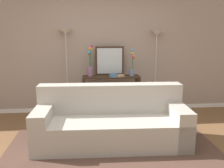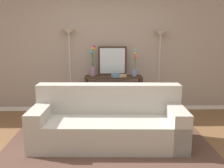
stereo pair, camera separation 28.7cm
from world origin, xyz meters
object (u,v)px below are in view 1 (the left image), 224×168
book_row_under_console (95,112)px  wall_mirror (110,61)px  floor_lamp_left (66,48)px  book_stack (119,76)px  vase_short_flowers (132,66)px  fruit_bowl (114,75)px  couch (111,123)px  console_table (111,89)px  floor_lamp_right (156,48)px  vase_tall_flowers (90,63)px

book_row_under_console → wall_mirror: bearing=23.3°
floor_lamp_left → wall_mirror: bearing=1.2°
wall_mirror → book_stack: size_ratio=2.58×
wall_mirror → vase_short_flowers: size_ratio=1.08×
vase_short_flowers → floor_lamp_left: bearing=173.9°
book_stack → fruit_bowl: bearing=-176.6°
couch → console_table: couch is taller
wall_mirror → fruit_bowl: bearing=-76.2°
floor_lamp_left → floor_lamp_right: bearing=0.0°
couch → wall_mirror: size_ratio=3.86×
vase_tall_flowers → fruit_bowl: (0.46, -0.14, -0.23)m
console_table → floor_lamp_left: (-0.90, 0.12, 0.83)m
floor_lamp_left → wall_mirror: floor_lamp_left is taller
floor_lamp_right → vase_short_flowers: bearing=-164.8°
floor_lamp_right → book_row_under_console: bearing=-174.7°
fruit_bowl → book_stack: bearing=3.4°
floor_lamp_left → book_row_under_console: floor_lamp_left is taller
floor_lamp_left → vase_tall_flowers: 0.57m
wall_mirror → book_row_under_console: 1.11m
floor_lamp_left → vase_short_flowers: floor_lamp_left is taller
couch → fruit_bowl: (0.16, 1.25, 0.53)m
couch → console_table: 1.38m
couch → vase_tall_flowers: bearing=102.2°
book_row_under_console → book_stack: bearing=-10.9°
console_table → vase_short_flowers: vase_short_flowers is taller
wall_mirror → floor_lamp_right: bearing=-1.1°
couch → book_row_under_console: size_ratio=8.47×
console_table → floor_lamp_left: 1.23m
fruit_bowl → book_stack: size_ratio=0.83×
floor_lamp_left → vase_tall_flowers: floor_lamp_left is taller
floor_lamp_left → fruit_bowl: 1.10m
book_row_under_console → floor_lamp_right: bearing=5.3°
console_table → floor_lamp_left: size_ratio=0.66×
wall_mirror → vase_tall_flowers: (-0.40, -0.10, -0.04)m
vase_tall_flowers → floor_lamp_right: bearing=3.5°
fruit_bowl → console_table: bearing=111.5°
vase_tall_flowers → vase_short_flowers: 0.86m
floor_lamp_right → vase_short_flowers: (-0.53, -0.14, -0.34)m
floor_lamp_right → vase_tall_flowers: bearing=-176.5°
wall_mirror → vase_tall_flowers: vase_tall_flowers is taller
floor_lamp_left → vase_short_flowers: bearing=-6.1°
floor_lamp_left → book_stack: 1.20m
console_table → vase_tall_flowers: bearing=175.3°
fruit_bowl → vase_tall_flowers: bearing=163.7°
console_table → fruit_bowl: fruit_bowl is taller
book_row_under_console → floor_lamp_left: bearing=167.9°
couch → book_stack: 1.39m
book_stack → vase_short_flowers: bearing=14.1°
console_table → floor_lamp_right: bearing=7.1°
book_row_under_console → console_table: bearing=-0.0°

